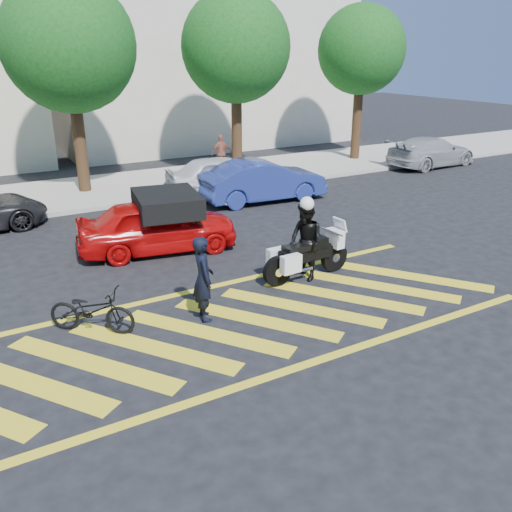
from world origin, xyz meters
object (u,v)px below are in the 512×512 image
officer_moto (306,242)px  parked_far_right (431,152)px  police_motorcycle (306,256)px  red_convertible (158,226)px  bicycle (92,310)px  parked_right (263,181)px  officer_bike (203,278)px  parked_mid_right (225,176)px

officer_moto → parked_far_right: 14.94m
police_motorcycle → red_convertible: size_ratio=0.57×
bicycle → officer_moto: bearing=-49.6°
police_motorcycle → parked_right: size_ratio=0.54×
officer_bike → parked_right: bearing=-26.7°
police_motorcycle → parked_far_right: parked_far_right is taller
parked_right → parked_far_right: (9.91, 1.40, -0.06)m
police_motorcycle → parked_far_right: 14.93m
officer_moto → parked_right: size_ratio=0.41×
officer_moto → red_convertible: officer_moto is taller
parked_right → parked_far_right: size_ratio=0.97×
parked_far_right → red_convertible: bearing=103.2°
bicycle → police_motorcycle: (5.05, 0.10, 0.13)m
bicycle → officer_bike: bearing=-65.8°
parked_mid_right → parked_right: size_ratio=0.98×
police_motorcycle → red_convertible: bearing=121.1°
bicycle → parked_right: (7.77, 6.66, 0.29)m
parked_far_right → parked_mid_right: bearing=86.7°
officer_moto → parked_far_right: bearing=119.5°
bicycle → parked_mid_right: parked_mid_right is taller
bicycle → officer_moto: officer_moto is taller
parked_far_right → officer_bike: bearing=115.7°
officer_moto → parked_far_right: (12.65, 7.95, -0.25)m
red_convertible → parked_mid_right: 6.16m
red_convertible → parked_far_right: bearing=-63.5°
officer_bike → bicycle: bearing=86.3°
bicycle → parked_mid_right: 10.66m
police_motorcycle → officer_moto: size_ratio=1.30×
parked_mid_right → parked_far_right: (10.71, 0.00, -0.07)m
parked_mid_right → bicycle: bearing=146.7°
bicycle → police_motorcycle: bearing=-49.6°
police_motorcycle → red_convertible: 4.25m
officer_bike → red_convertible: (0.59, 4.20, -0.16)m
officer_bike → officer_moto: size_ratio=0.95×
red_convertible → parked_mid_right: size_ratio=0.95×
officer_bike → police_motorcycle: (2.95, 0.67, -0.30)m
bicycle → police_motorcycle: size_ratio=0.71×
parked_right → parked_far_right: 10.01m
officer_moto → parked_mid_right: (1.94, 7.95, -0.18)m
police_motorcycle → parked_mid_right: 8.19m
police_motorcycle → officer_moto: bearing=171.1°
red_convertible → parked_mid_right: bearing=-33.9°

